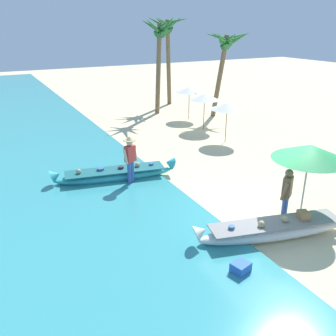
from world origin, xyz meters
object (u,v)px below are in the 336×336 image
person_tourist_customer (286,193)px  palm_tree_leaning_seaward (226,46)px  person_vendor_hatted (130,157)px  boat_cyan_midground (115,174)px  palm_tree_mid_cluster (168,32)px  boat_white_foreground (275,229)px  patio_umbrella_large (310,152)px  palm_tree_tall_inland (160,36)px  cooler_box (240,269)px

person_tourist_customer → palm_tree_leaning_seaward: size_ratio=0.33×
person_vendor_hatted → boat_cyan_midground: bearing=121.7°
person_tourist_customer → palm_tree_mid_cluster: bearing=73.8°
boat_white_foreground → person_tourist_customer: size_ratio=2.74×
patio_umbrella_large → palm_tree_tall_inland: palm_tree_tall_inland is taller
boat_cyan_midground → boat_white_foreground: bearing=-66.1°
person_tourist_customer → cooler_box: 2.96m
person_vendor_hatted → patio_umbrella_large: patio_umbrella_large is taller
palm_tree_tall_inland → cooler_box: bearing=-110.0°
person_tourist_customer → patio_umbrella_large: bearing=-2.5°
person_vendor_hatted → cooler_box: size_ratio=4.44×
patio_umbrella_large → boat_cyan_midground: bearing=127.4°
palm_tree_leaning_seaward → palm_tree_mid_cluster: bearing=109.4°
boat_cyan_midground → person_vendor_hatted: person_vendor_hatted is taller
patio_umbrella_large → palm_tree_leaning_seaward: palm_tree_leaning_seaward is taller
patio_umbrella_large → palm_tree_mid_cluster: bearing=76.0°
palm_tree_tall_inland → palm_tree_mid_cluster: bearing=52.6°
palm_tree_leaning_seaward → cooler_box: bearing=-124.1°
patio_umbrella_large → palm_tree_leaning_seaward: size_ratio=0.45×
patio_umbrella_large → boat_white_foreground: bearing=-161.9°
boat_white_foreground → palm_tree_mid_cluster: bearing=71.8°
palm_tree_leaning_seaward → cooler_box: size_ratio=12.49×
person_vendor_hatted → palm_tree_tall_inland: 11.60m
boat_white_foreground → boat_cyan_midground: size_ratio=1.00×
person_vendor_hatted → palm_tree_mid_cluster: (7.52, 11.58, 3.73)m
boat_white_foreground → patio_umbrella_large: (1.43, 0.47, 1.78)m
cooler_box → boat_cyan_midground: bearing=81.7°
person_vendor_hatted → palm_tree_leaning_seaward: (9.07, 7.18, 3.05)m
palm_tree_leaning_seaward → palm_tree_mid_cluster: 4.71m
palm_tree_mid_cluster → cooler_box: 19.32m
boat_cyan_midground → patio_umbrella_large: bearing=-52.6°
palm_tree_tall_inland → person_vendor_hatted: bearing=-121.9°
person_tourist_customer → palm_tree_leaning_seaward: (6.19, 11.64, 3.15)m
palm_tree_mid_cluster → cooler_box: (-7.20, -17.33, -4.61)m
boat_cyan_midground → cooler_box: (0.69, -6.35, -0.08)m
palm_tree_tall_inland → palm_tree_leaning_seaward: 3.94m
person_tourist_customer → palm_tree_leaning_seaward: bearing=62.0°
boat_white_foreground → cooler_box: (-1.77, -0.80, -0.10)m
person_tourist_customer → boat_cyan_midground: bearing=122.7°
person_tourist_customer → palm_tree_mid_cluster: palm_tree_mid_cluster is taller
palm_tree_leaning_seaward → patio_umbrella_large: bearing=-115.4°
person_tourist_customer → palm_tree_mid_cluster: (4.65, 16.04, 3.83)m
boat_cyan_midground → patio_umbrella_large: patio_umbrella_large is taller
boat_white_foreground → boat_cyan_midground: 6.08m
person_vendor_hatted → palm_tree_leaning_seaward: size_ratio=0.36×
palm_tree_mid_cluster → palm_tree_leaning_seaward: bearing=-70.6°
boat_white_foreground → person_tourist_customer: 1.14m
person_tourist_customer → boat_white_foreground: bearing=-147.6°
palm_tree_mid_cluster → person_tourist_customer: bearing=-106.2°
person_vendor_hatted → patio_umbrella_large: size_ratio=0.79×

